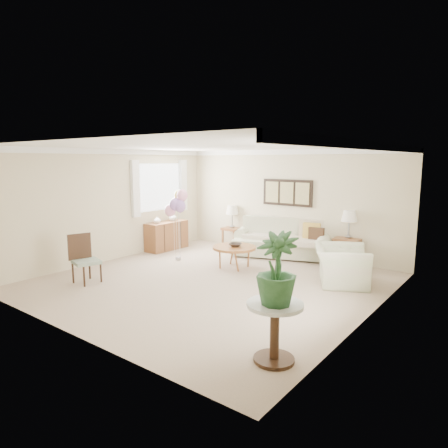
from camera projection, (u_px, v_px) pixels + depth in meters
name	position (u px, v px, depth m)	size (l,w,h in m)	color
ground_plane	(212.00, 282.00, 7.78)	(6.00, 6.00, 0.00)	tan
room_shell	(210.00, 198.00, 7.66)	(6.04, 6.04, 2.60)	beige
wall_art_triptych	(287.00, 193.00, 9.85)	(1.35, 0.06, 0.65)	black
sofa	(283.00, 241.00, 9.82)	(2.82, 1.67, 0.93)	beige
end_table_left	(232.00, 231.00, 10.90)	(0.48, 0.44, 0.53)	brown
end_table_right	(348.00, 242.00, 9.00)	(0.56, 0.51, 0.61)	brown
lamp_left	(232.00, 211.00, 10.81)	(0.34, 0.34, 0.61)	gray
lamp_right	(349.00, 217.00, 8.90)	(0.36, 0.36, 0.63)	gray
coffee_table	(234.00, 248.00, 8.72)	(0.95, 0.95, 0.48)	olive
decor_bowl	(235.00, 245.00, 8.70)	(0.28, 0.28, 0.07)	black
armchair	(341.00, 265.00, 7.62)	(1.10, 0.96, 0.72)	beige
side_table	(275.00, 317.00, 4.62)	(0.66, 0.66, 0.72)	silver
potted_plant	(277.00, 269.00, 4.48)	(0.47, 0.47, 0.84)	#1E4922
accent_chair	(84.00, 257.00, 7.69)	(0.57, 0.57, 0.94)	gray
credenza	(167.00, 236.00, 10.55)	(0.46, 1.20, 0.74)	brown
vase_white	(157.00, 220.00, 10.20)	(0.18, 0.18, 0.18)	silver
vase_sage	(173.00, 217.00, 10.64)	(0.20, 0.20, 0.21)	#AFB2AB
balloon_cluster	(177.00, 203.00, 9.24)	(0.54, 0.48, 1.69)	gray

